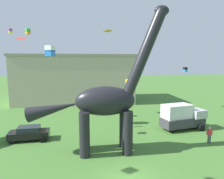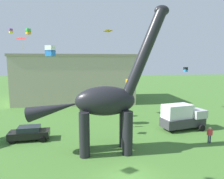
{
  "view_description": "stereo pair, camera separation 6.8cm",
  "coord_description": "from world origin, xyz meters",
  "px_view_note": "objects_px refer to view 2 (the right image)",
  "views": [
    {
      "loc": [
        -2.84,
        -13.25,
        8.45
      ],
      "look_at": [
        -0.49,
        6.3,
        5.81
      ],
      "focal_mm": 32.4,
      "sensor_mm": 36.0,
      "label": 1
    },
    {
      "loc": [
        -2.77,
        -13.26,
        8.45
      ],
      "look_at": [
        -0.49,
        6.3,
        5.81
      ],
      "focal_mm": 32.4,
      "sensor_mm": 36.0,
      "label": 2
    }
  ],
  "objects_px": {
    "parked_box_truck": "(182,116)",
    "person_near_flyer": "(210,133)",
    "kite_mid_center": "(22,38)",
    "kite_trailing": "(108,31)",
    "kite_near_high": "(186,69)",
    "person_watching_child": "(130,120)",
    "kite_mid_right": "(130,83)",
    "kite_high_left": "(28,31)",
    "kite_far_left": "(11,31)",
    "kite_mid_left": "(50,51)",
    "dinosaur_sculpture": "(105,101)",
    "parked_sedan_left": "(29,133)"
  },
  "relations": [
    {
      "from": "kite_mid_center",
      "to": "kite_trailing",
      "type": "distance_m",
      "value": 12.36
    },
    {
      "from": "kite_mid_right",
      "to": "kite_mid_center",
      "type": "height_order",
      "value": "kite_mid_center"
    },
    {
      "from": "kite_far_left",
      "to": "parked_sedan_left",
      "type": "bearing_deg",
      "value": -65.24
    },
    {
      "from": "person_watching_child",
      "to": "kite_mid_right",
      "type": "bearing_deg",
      "value": -151.24
    },
    {
      "from": "kite_mid_left",
      "to": "kite_high_left",
      "type": "distance_m",
      "value": 5.81
    },
    {
      "from": "parked_sedan_left",
      "to": "kite_trailing",
      "type": "height_order",
      "value": "kite_trailing"
    },
    {
      "from": "person_near_flyer",
      "to": "kite_far_left",
      "type": "xyz_separation_m",
      "value": [
        -24.31,
        14.33,
        12.19
      ]
    },
    {
      "from": "person_watching_child",
      "to": "kite_far_left",
      "type": "height_order",
      "value": "kite_far_left"
    },
    {
      "from": "parked_sedan_left",
      "to": "kite_near_high",
      "type": "xyz_separation_m",
      "value": [
        24.05,
        12.81,
        6.38
      ]
    },
    {
      "from": "person_near_flyer",
      "to": "kite_high_left",
      "type": "height_order",
      "value": "kite_high_left"
    },
    {
      "from": "parked_sedan_left",
      "to": "kite_mid_center",
      "type": "bearing_deg",
      "value": 145.09
    },
    {
      "from": "kite_mid_right",
      "to": "kite_near_high",
      "type": "bearing_deg",
      "value": 15.64
    },
    {
      "from": "person_watching_child",
      "to": "kite_trailing",
      "type": "distance_m",
      "value": 13.07
    },
    {
      "from": "kite_mid_left",
      "to": "kite_mid_right",
      "type": "bearing_deg",
      "value": 26.01
    },
    {
      "from": "kite_near_high",
      "to": "kite_trailing",
      "type": "xyz_separation_m",
      "value": [
        -14.64,
        -5.22,
        5.75
      ]
    },
    {
      "from": "person_near_flyer",
      "to": "kite_mid_right",
      "type": "height_order",
      "value": "kite_mid_right"
    },
    {
      "from": "person_near_flyer",
      "to": "kite_trailing",
      "type": "bearing_deg",
      "value": -45.75
    },
    {
      "from": "dinosaur_sculpture",
      "to": "person_near_flyer",
      "type": "relative_size",
      "value": 7.84
    },
    {
      "from": "person_watching_child",
      "to": "kite_high_left",
      "type": "xyz_separation_m",
      "value": [
        -13.58,
        4.74,
        11.82
      ]
    },
    {
      "from": "person_watching_child",
      "to": "kite_near_high",
      "type": "xyz_separation_m",
      "value": [
        12.18,
        9.68,
        6.29
      ]
    },
    {
      "from": "dinosaur_sculpture",
      "to": "kite_far_left",
      "type": "relative_size",
      "value": 20.54
    },
    {
      "from": "dinosaur_sculpture",
      "to": "kite_high_left",
      "type": "bearing_deg",
      "value": 127.52
    },
    {
      "from": "kite_high_left",
      "to": "person_near_flyer",
      "type": "bearing_deg",
      "value": -27.66
    },
    {
      "from": "kite_mid_right",
      "to": "kite_mid_left",
      "type": "relative_size",
      "value": 0.99
    },
    {
      "from": "parked_box_truck",
      "to": "person_near_flyer",
      "type": "bearing_deg",
      "value": -92.65
    },
    {
      "from": "person_watching_child",
      "to": "kite_mid_right",
      "type": "distance_m",
      "value": 7.95
    },
    {
      "from": "parked_sedan_left",
      "to": "kite_far_left",
      "type": "xyz_separation_m",
      "value": [
        -5.2,
        11.28,
        12.43
      ]
    },
    {
      "from": "kite_mid_right",
      "to": "kite_high_left",
      "type": "bearing_deg",
      "value": -172.78
    },
    {
      "from": "dinosaur_sculpture",
      "to": "person_watching_child",
      "type": "distance_m",
      "value": 8.89
    },
    {
      "from": "parked_box_truck",
      "to": "kite_mid_center",
      "type": "height_order",
      "value": "kite_mid_center"
    },
    {
      "from": "kite_high_left",
      "to": "parked_sedan_left",
      "type": "bearing_deg",
      "value": -77.68
    },
    {
      "from": "parked_box_truck",
      "to": "kite_mid_right",
      "type": "relative_size",
      "value": 4.52
    },
    {
      "from": "parked_box_truck",
      "to": "kite_near_high",
      "type": "xyz_separation_m",
      "value": [
        5.79,
        11.25,
        5.54
      ]
    },
    {
      "from": "kite_mid_left",
      "to": "parked_box_truck",
      "type": "bearing_deg",
      "value": -9.23
    },
    {
      "from": "parked_box_truck",
      "to": "kite_far_left",
      "type": "height_order",
      "value": "kite_far_left"
    },
    {
      "from": "dinosaur_sculpture",
      "to": "kite_near_high",
      "type": "height_order",
      "value": "dinosaur_sculpture"
    },
    {
      "from": "parked_box_truck",
      "to": "kite_far_left",
      "type": "relative_size",
      "value": 8.97
    },
    {
      "from": "kite_near_high",
      "to": "kite_trailing",
      "type": "relative_size",
      "value": 0.53
    },
    {
      "from": "parked_box_truck",
      "to": "kite_near_high",
      "type": "relative_size",
      "value": 7.17
    },
    {
      "from": "person_watching_child",
      "to": "kite_mid_right",
      "type": "height_order",
      "value": "kite_mid_right"
    },
    {
      "from": "parked_sedan_left",
      "to": "kite_mid_right",
      "type": "distance_m",
      "value": 16.9
    },
    {
      "from": "parked_box_truck",
      "to": "kite_mid_center",
      "type": "distance_m",
      "value": 20.77
    },
    {
      "from": "person_near_flyer",
      "to": "kite_near_high",
      "type": "relative_size",
      "value": 2.09
    },
    {
      "from": "parked_sedan_left",
      "to": "person_watching_child",
      "type": "xyz_separation_m",
      "value": [
        11.87,
        3.13,
        0.09
      ]
    },
    {
      "from": "kite_mid_left",
      "to": "kite_trailing",
      "type": "height_order",
      "value": "kite_trailing"
    },
    {
      "from": "kite_mid_right",
      "to": "parked_sedan_left",
      "type": "bearing_deg",
      "value": -143.37
    },
    {
      "from": "dinosaur_sculpture",
      "to": "kite_mid_right",
      "type": "relative_size",
      "value": 10.34
    },
    {
      "from": "kite_mid_left",
      "to": "parked_sedan_left",
      "type": "bearing_deg",
      "value": -113.2
    },
    {
      "from": "kite_far_left",
      "to": "kite_mid_right",
      "type": "bearing_deg",
      "value": -4.77
    },
    {
      "from": "person_near_flyer",
      "to": "kite_mid_right",
      "type": "distance_m",
      "value": 14.71
    }
  ]
}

